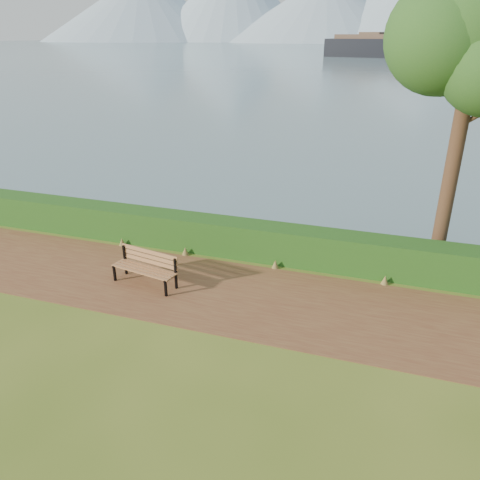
% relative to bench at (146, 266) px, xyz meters
% --- Properties ---
extents(ground, '(140.00, 140.00, 0.00)m').
position_rel_bench_xyz_m(ground, '(1.33, -0.19, -0.51)').
color(ground, '#49621C').
rests_on(ground, ground).
extents(path, '(40.00, 3.40, 0.01)m').
position_rel_bench_xyz_m(path, '(1.33, 0.11, -0.50)').
color(path, brown).
rests_on(path, ground).
extents(hedge, '(32.00, 0.85, 1.00)m').
position_rel_bench_xyz_m(hedge, '(1.33, 2.41, -0.01)').
color(hedge, '#123F12').
rests_on(hedge, ground).
extents(water, '(700.00, 510.00, 0.00)m').
position_rel_bench_xyz_m(water, '(1.33, 259.81, -0.50)').
color(water, slate).
rests_on(water, ground).
extents(mountains, '(585.00, 190.00, 70.00)m').
position_rel_bench_xyz_m(mountains, '(-7.85, 405.86, 27.19)').
color(mountains, '#849DB0').
rests_on(mountains, ground).
extents(bench, '(1.82, 0.82, 0.88)m').
position_rel_bench_xyz_m(bench, '(0.00, 0.00, 0.00)').
color(bench, black).
rests_on(bench, ground).
extents(tree, '(4.09, 3.36, 8.12)m').
position_rel_bench_xyz_m(tree, '(7.09, 3.42, 5.53)').
color(tree, '#382116').
rests_on(tree, ground).
extents(cargo_ship, '(66.33, 26.31, 19.98)m').
position_rel_bench_xyz_m(cargo_ship, '(19.01, 129.47, 2.47)').
color(cargo_ship, black).
rests_on(cargo_ship, ground).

